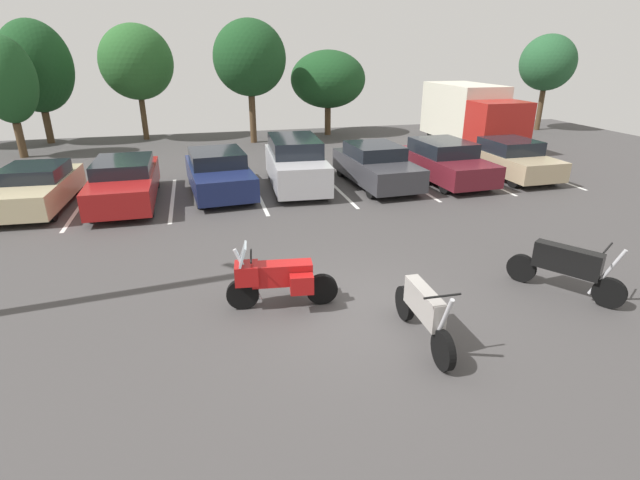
% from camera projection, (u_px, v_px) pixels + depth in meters
% --- Properties ---
extents(ground, '(44.00, 44.00, 0.10)m').
position_uv_depth(ground, '(353.00, 311.00, 9.32)').
color(ground, '#423F3F').
extents(motorcycle_touring, '(2.16, 0.92, 1.34)m').
position_uv_depth(motorcycle_touring, '(278.00, 278.00, 9.15)').
color(motorcycle_touring, black).
rests_on(motorcycle_touring, ground).
extents(motorcycle_second, '(1.38, 1.98, 1.25)m').
position_uv_depth(motorcycle_second, '(567.00, 267.00, 9.64)').
color(motorcycle_second, black).
rests_on(motorcycle_second, ground).
extents(motorcycle_third, '(0.62, 2.18, 1.28)m').
position_uv_depth(motorcycle_third, '(424.00, 312.00, 8.05)').
color(motorcycle_third, black).
rests_on(motorcycle_third, ground).
extents(parking_stripes, '(22.95, 5.15, 0.01)m').
position_uv_depth(parking_stripes, '(257.00, 193.00, 16.70)').
color(parking_stripes, silver).
rests_on(parking_stripes, ground).
extents(car_champagne, '(2.05, 4.38, 1.32)m').
position_uv_depth(car_champagne, '(36.00, 188.00, 14.94)').
color(car_champagne, '#C1B289').
rests_on(car_champagne, ground).
extents(car_red, '(1.90, 4.89, 1.40)m').
position_uv_depth(car_red, '(125.00, 182.00, 15.42)').
color(car_red, maroon).
rests_on(car_red, ground).
extents(car_navy, '(2.25, 4.55, 1.43)m').
position_uv_depth(car_navy, '(219.00, 173.00, 16.49)').
color(car_navy, navy).
rests_on(car_navy, ground).
extents(car_silver, '(2.06, 4.59, 1.75)m').
position_uv_depth(car_silver, '(296.00, 163.00, 17.09)').
color(car_silver, '#B7B7BC').
rests_on(car_silver, ground).
extents(car_charcoal, '(2.05, 4.62, 1.46)m').
position_uv_depth(car_charcoal, '(376.00, 165.00, 17.47)').
color(car_charcoal, '#38383D').
rests_on(car_charcoal, ground).
extents(car_maroon, '(2.14, 4.65, 1.48)m').
position_uv_depth(car_maroon, '(444.00, 161.00, 18.03)').
color(car_maroon, maroon).
rests_on(car_maroon, ground).
extents(car_tan, '(1.96, 4.28, 1.43)m').
position_uv_depth(car_tan, '(510.00, 159.00, 18.62)').
color(car_tan, tan).
rests_on(car_tan, ground).
extents(box_truck, '(2.49, 6.51, 3.01)m').
position_uv_depth(box_truck, '(470.00, 114.00, 24.15)').
color(box_truck, '#A51E19').
rests_on(box_truck, ground).
extents(tree_far_left, '(3.19, 3.19, 5.50)m').
position_uv_depth(tree_far_left, '(548.00, 63.00, 28.20)').
color(tree_far_left, '#4C3823').
rests_on(tree_far_left, ground).
extents(tree_far_right, '(3.55, 3.55, 6.09)m').
position_uv_depth(tree_far_right, '(36.00, 67.00, 24.09)').
color(tree_far_right, '#4C3823').
rests_on(tree_far_right, ground).
extents(tree_center, '(3.76, 3.76, 5.92)m').
position_uv_depth(tree_center, '(137.00, 62.00, 25.06)').
color(tree_center, '#4C3823').
rests_on(tree_center, ground).
extents(tree_left, '(4.19, 4.19, 4.64)m').
position_uv_depth(tree_left, '(328.00, 79.00, 26.87)').
color(tree_left, '#4C3823').
rests_on(tree_left, ground).
extents(tree_rear, '(2.44, 2.44, 5.27)m').
position_uv_depth(tree_rear, '(7.00, 80.00, 20.89)').
color(tree_rear, '#4C3823').
rests_on(tree_rear, ground).
extents(tree_center_right, '(3.66, 3.66, 6.10)m').
position_uv_depth(tree_center_right, '(250.00, 58.00, 24.09)').
color(tree_center_right, '#4C3823').
rests_on(tree_center_right, ground).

